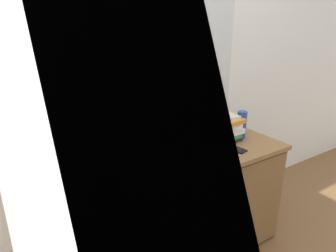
{
  "coord_description": "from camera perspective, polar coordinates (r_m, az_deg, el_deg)",
  "views": [
    {
      "loc": [
        -0.98,
        -1.4,
        1.52
      ],
      "look_at": [
        -0.05,
        0.02,
        0.91
      ],
      "focal_mm": 32.7,
      "sensor_mm": 36.0,
      "label": 1
    }
  ],
  "objects": [
    {
      "name": "ground_plane",
      "position": [
        2.29,
        1.45,
        -21.74
      ],
      "size": [
        6.0,
        6.0,
        0.0
      ],
      "primitive_type": "plane",
      "color": "brown"
    },
    {
      "name": "wall_back",
      "position": [
        2.03,
        -4.14,
        13.66
      ],
      "size": [
        6.0,
        0.06,
        2.6
      ],
      "color": "white",
      "rests_on": "ground"
    },
    {
      "name": "desk",
      "position": [
        2.22,
        9.46,
        -10.81
      ],
      "size": [
        1.38,
        0.64,
        0.73
      ],
      "color": "olive",
      "rests_on": "ground"
    },
    {
      "name": "book_stack_tall",
      "position": [
        1.89,
        -3.74,
        -0.46
      ],
      "size": [
        0.25,
        0.21,
        0.27
      ],
      "color": "#2672B2",
      "rests_on": "desk"
    },
    {
      "name": "book_stack_keyboard_riser",
      "position": [
        1.74,
        -2.05,
        -4.44
      ],
      "size": [
        0.24,
        0.19,
        0.15
      ],
      "color": "beige",
      "rests_on": "desk"
    },
    {
      "name": "book_stack_side",
      "position": [
        2.07,
        10.3,
        -0.33
      ],
      "size": [
        0.24,
        0.21,
        0.18
      ],
      "color": "black",
      "rests_on": "desk"
    },
    {
      "name": "laptop",
      "position": [
        1.87,
        -4.72,
        5.52
      ],
      "size": [
        0.33,
        0.27,
        0.23
      ],
      "color": "#2D2D33",
      "rests_on": "book_stack_tall"
    },
    {
      "name": "keyboard",
      "position": [
        1.7,
        -2.02,
        -1.76
      ],
      "size": [
        0.42,
        0.15,
        0.02
      ],
      "primitive_type": "cube",
      "rotation": [
        0.0,
        0.0,
        0.02
      ],
      "color": "black",
      "rests_on": "book_stack_keyboard_riser"
    },
    {
      "name": "computer_mouse",
      "position": [
        2.0,
        9.15,
        -3.17
      ],
      "size": [
        0.06,
        0.1,
        0.04
      ],
      "primitive_type": "ellipsoid",
      "color": "#A5A8AD",
      "rests_on": "desk"
    },
    {
      "name": "mug",
      "position": [
        1.71,
        -15.84,
        -6.76
      ],
      "size": [
        0.11,
        0.07,
        0.1
      ],
      "color": "#B23F33",
      "rests_on": "desk"
    },
    {
      "name": "water_bottle",
      "position": [
        2.14,
        13.55,
        0.27
      ],
      "size": [
        0.07,
        0.07,
        0.19
      ],
      "primitive_type": "cylinder",
      "color": "#263FA5",
      "rests_on": "desk"
    },
    {
      "name": "cell_phone",
      "position": [
        1.97,
        12.44,
        -4.2
      ],
      "size": [
        0.09,
        0.15,
        0.01
      ],
      "primitive_type": "cube",
      "rotation": [
        0.0,
        0.0,
        0.21
      ],
      "color": "black",
      "rests_on": "desk"
    }
  ]
}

